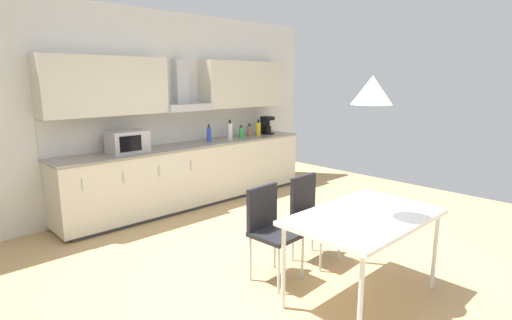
{
  "coord_description": "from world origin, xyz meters",
  "views": [
    {
      "loc": [
        -2.5,
        -2.34,
        1.84
      ],
      "look_at": [
        0.32,
        0.63,
        1.0
      ],
      "focal_mm": 28.0,
      "sensor_mm": 36.0,
      "label": 1
    }
  ],
  "objects_px": {
    "bottle_brown": "(249,131)",
    "pendant_lamp": "(372,90)",
    "bottle_green": "(241,133)",
    "dining_table": "(365,221)",
    "bottle_yellow": "(258,129)",
    "bottle_white": "(230,131)",
    "chair_far_right": "(311,209)",
    "bottle_blue": "(209,134)",
    "chair_far_left": "(270,223)",
    "microwave": "(127,142)",
    "coffee_maker": "(266,125)"
  },
  "relations": [
    {
      "from": "bottle_yellow",
      "to": "bottle_brown",
      "type": "height_order",
      "value": "bottle_yellow"
    },
    {
      "from": "bottle_white",
      "to": "bottle_brown",
      "type": "height_order",
      "value": "bottle_white"
    },
    {
      "from": "bottle_brown",
      "to": "chair_far_left",
      "type": "distance_m",
      "value": 3.12
    },
    {
      "from": "bottle_green",
      "to": "chair_far_left",
      "type": "bearing_deg",
      "value": -126.22
    },
    {
      "from": "dining_table",
      "to": "pendant_lamp",
      "type": "bearing_deg",
      "value": 180.0
    },
    {
      "from": "microwave",
      "to": "bottle_green",
      "type": "distance_m",
      "value": 1.9
    },
    {
      "from": "bottle_green",
      "to": "bottle_brown",
      "type": "bearing_deg",
      "value": 13.71
    },
    {
      "from": "dining_table",
      "to": "microwave",
      "type": "bearing_deg",
      "value": 98.74
    },
    {
      "from": "bottle_brown",
      "to": "pendant_lamp",
      "type": "xyz_separation_m",
      "value": [
        -1.65,
        -3.19,
        0.76
      ]
    },
    {
      "from": "dining_table",
      "to": "chair_far_right",
      "type": "height_order",
      "value": "chair_far_right"
    },
    {
      "from": "bottle_yellow",
      "to": "dining_table",
      "type": "relative_size",
      "value": 0.2
    },
    {
      "from": "bottle_green",
      "to": "dining_table",
      "type": "bearing_deg",
      "value": -114.29
    },
    {
      "from": "bottle_green",
      "to": "bottle_blue",
      "type": "height_order",
      "value": "bottle_blue"
    },
    {
      "from": "bottle_white",
      "to": "bottle_green",
      "type": "bearing_deg",
      "value": -6.27
    },
    {
      "from": "bottle_green",
      "to": "dining_table",
      "type": "relative_size",
      "value": 0.16
    },
    {
      "from": "bottle_green",
      "to": "dining_table",
      "type": "height_order",
      "value": "bottle_green"
    },
    {
      "from": "bottle_white",
      "to": "chair_far_right",
      "type": "height_order",
      "value": "bottle_white"
    },
    {
      "from": "bottle_green",
      "to": "chair_far_left",
      "type": "relative_size",
      "value": 0.24
    },
    {
      "from": "chair_far_left",
      "to": "pendant_lamp",
      "type": "xyz_separation_m",
      "value": [
        0.3,
        -0.79,
        1.22
      ]
    },
    {
      "from": "bottle_brown",
      "to": "coffee_maker",
      "type": "bearing_deg",
      "value": 3.67
    },
    {
      "from": "bottle_yellow",
      "to": "bottle_white",
      "type": "distance_m",
      "value": 0.61
    },
    {
      "from": "coffee_maker",
      "to": "bottle_blue",
      "type": "relative_size",
      "value": 1.17
    },
    {
      "from": "dining_table",
      "to": "bottle_green",
      "type": "bearing_deg",
      "value": 65.71
    },
    {
      "from": "bottle_blue",
      "to": "pendant_lamp",
      "type": "xyz_separation_m",
      "value": [
        -0.84,
        -3.22,
        0.74
      ]
    },
    {
      "from": "bottle_white",
      "to": "pendant_lamp",
      "type": "distance_m",
      "value": 3.45
    },
    {
      "from": "dining_table",
      "to": "chair_far_right",
      "type": "distance_m",
      "value": 0.86
    },
    {
      "from": "coffee_maker",
      "to": "bottle_blue",
      "type": "height_order",
      "value": "coffee_maker"
    },
    {
      "from": "bottle_green",
      "to": "coffee_maker",
      "type": "bearing_deg",
      "value": 7.32
    },
    {
      "from": "microwave",
      "to": "chair_far_left",
      "type": "xyz_separation_m",
      "value": [
        0.19,
        -2.39,
        -0.51
      ]
    },
    {
      "from": "bottle_blue",
      "to": "chair_far_right",
      "type": "bearing_deg",
      "value": -102.74
    },
    {
      "from": "bottle_blue",
      "to": "pendant_lamp",
      "type": "bearing_deg",
      "value": -104.61
    },
    {
      "from": "microwave",
      "to": "bottle_white",
      "type": "xyz_separation_m",
      "value": [
        1.69,
        -0.03,
        -0.01
      ]
    },
    {
      "from": "microwave",
      "to": "bottle_brown",
      "type": "xyz_separation_m",
      "value": [
        2.14,
        -0.0,
        -0.05
      ]
    },
    {
      "from": "bottle_yellow",
      "to": "chair_far_left",
      "type": "distance_m",
      "value": 3.2
    },
    {
      "from": "chair_far_right",
      "to": "bottle_brown",
      "type": "bearing_deg",
      "value": 60.48
    },
    {
      "from": "bottle_yellow",
      "to": "bottle_blue",
      "type": "bearing_deg",
      "value": 175.84
    },
    {
      "from": "bottle_green",
      "to": "dining_table",
      "type": "distance_m",
      "value": 3.45
    },
    {
      "from": "coffee_maker",
      "to": "bottle_green",
      "type": "bearing_deg",
      "value": -172.68
    },
    {
      "from": "bottle_white",
      "to": "chair_far_left",
      "type": "relative_size",
      "value": 0.35
    },
    {
      "from": "bottle_blue",
      "to": "chair_far_left",
      "type": "relative_size",
      "value": 0.3
    },
    {
      "from": "microwave",
      "to": "pendant_lamp",
      "type": "height_order",
      "value": "pendant_lamp"
    },
    {
      "from": "coffee_maker",
      "to": "bottle_green",
      "type": "distance_m",
      "value": 0.66
    },
    {
      "from": "bottle_brown",
      "to": "bottle_yellow",
      "type": "bearing_deg",
      "value": -12.49
    },
    {
      "from": "microwave",
      "to": "chair_far_left",
      "type": "height_order",
      "value": "microwave"
    },
    {
      "from": "chair_far_right",
      "to": "dining_table",
      "type": "bearing_deg",
      "value": -110.13
    },
    {
      "from": "chair_far_left",
      "to": "dining_table",
      "type": "bearing_deg",
      "value": -69.34
    },
    {
      "from": "bottle_yellow",
      "to": "chair_far_left",
      "type": "height_order",
      "value": "bottle_yellow"
    },
    {
      "from": "chair_far_right",
      "to": "chair_far_left",
      "type": "height_order",
      "value": "same"
    },
    {
      "from": "bottle_green",
      "to": "chair_far_right",
      "type": "bearing_deg",
      "value": -115.64
    },
    {
      "from": "coffee_maker",
      "to": "bottle_white",
      "type": "relative_size",
      "value": 0.98
    }
  ]
}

